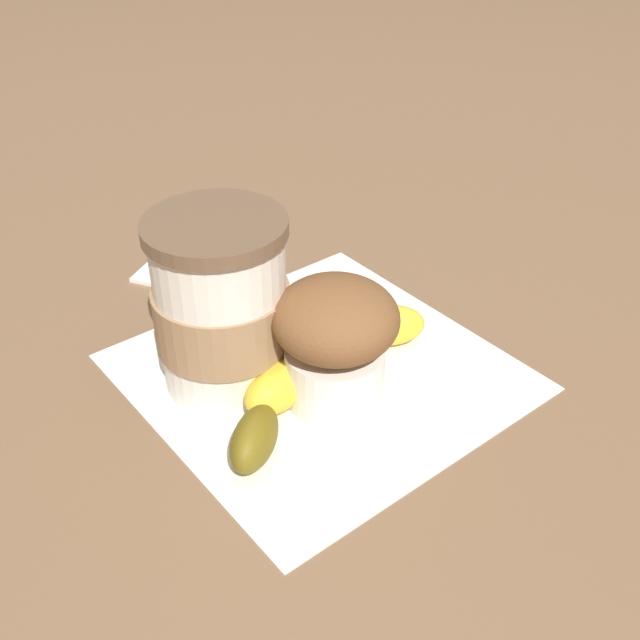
{
  "coord_description": "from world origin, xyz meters",
  "views": [
    {
      "loc": [
        -0.24,
        -0.36,
        0.35
      ],
      "look_at": [
        0.0,
        0.0,
        0.05
      ],
      "focal_mm": 42.0,
      "sensor_mm": 36.0,
      "label": 1
    }
  ],
  "objects_px": {
    "muffin": "(335,338)",
    "sugar_packet": "(163,275)",
    "banana": "(315,370)",
    "coffee_cup": "(222,306)"
  },
  "relations": [
    {
      "from": "muffin",
      "to": "banana",
      "type": "height_order",
      "value": "muffin"
    },
    {
      "from": "coffee_cup",
      "to": "sugar_packet",
      "type": "xyz_separation_m",
      "value": [
        0.01,
        0.15,
        -0.06
      ]
    },
    {
      "from": "coffee_cup",
      "to": "sugar_packet",
      "type": "height_order",
      "value": "coffee_cup"
    },
    {
      "from": "muffin",
      "to": "banana",
      "type": "xyz_separation_m",
      "value": [
        -0.01,
        0.01,
        -0.03
      ]
    },
    {
      "from": "muffin",
      "to": "coffee_cup",
      "type": "bearing_deg",
      "value": 131.93
    },
    {
      "from": "muffin",
      "to": "sugar_packet",
      "type": "bearing_deg",
      "value": 100.45
    },
    {
      "from": "muffin",
      "to": "banana",
      "type": "bearing_deg",
      "value": 122.79
    },
    {
      "from": "muffin",
      "to": "banana",
      "type": "distance_m",
      "value": 0.04
    },
    {
      "from": "muffin",
      "to": "sugar_packet",
      "type": "xyz_separation_m",
      "value": [
        -0.04,
        0.22,
        -0.05
      ]
    },
    {
      "from": "coffee_cup",
      "to": "banana",
      "type": "distance_m",
      "value": 0.08
    }
  ]
}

